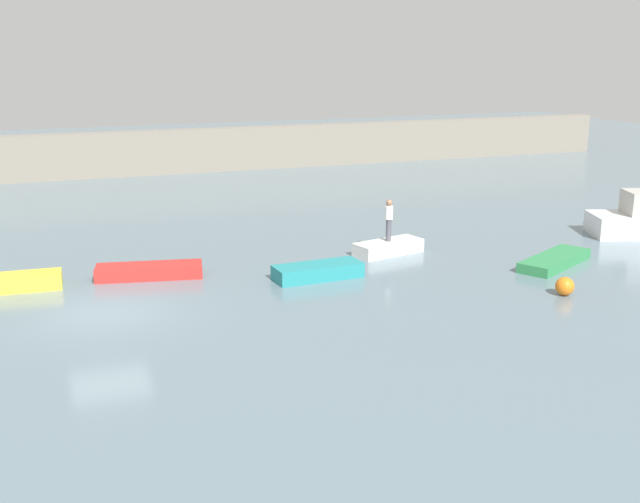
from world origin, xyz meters
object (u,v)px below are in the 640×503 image
person_white_shirt (389,218)px  rowboat_green (555,260)px  rowboat_red (149,271)px  rowboat_white (388,247)px  mooring_buoy (565,286)px  rowboat_yellow (7,283)px  rowboat_teal (318,271)px

person_white_shirt → rowboat_green: bearing=-36.1°
rowboat_red → rowboat_white: (9.58, -0.03, 0.02)m
rowboat_red → mooring_buoy: mooring_buoy is taller
rowboat_yellow → rowboat_green: 20.06m
rowboat_yellow → rowboat_red: 4.83m
rowboat_yellow → rowboat_white: size_ratio=1.25×
mooring_buoy → rowboat_red: bearing=151.1°
rowboat_red → rowboat_teal: 6.14m
mooring_buoy → rowboat_white: bearing=114.6°
rowboat_red → rowboat_yellow: bearing=-171.1°
rowboat_white → person_white_shirt: person_white_shirt is taller
rowboat_yellow → rowboat_white: 14.41m
rowboat_red → rowboat_white: size_ratio=1.32×
rowboat_white → rowboat_teal: bearing=-163.9°
rowboat_white → mooring_buoy: size_ratio=4.54×
rowboat_white → mooring_buoy: mooring_buoy is taller
rowboat_teal → person_white_shirt: size_ratio=1.89×
rowboat_teal → rowboat_white: bearing=26.8°
rowboat_yellow → rowboat_white: bearing=2.5°
rowboat_teal → person_white_shirt: person_white_shirt is taller
rowboat_white → rowboat_red: bearing=165.9°
rowboat_teal → rowboat_green: rowboat_teal is taller
rowboat_yellow → rowboat_red: (4.83, -0.18, -0.02)m
rowboat_red → rowboat_green: 15.32m
person_white_shirt → rowboat_red: bearing=179.8°
rowboat_white → rowboat_green: (5.25, -3.82, -0.07)m
rowboat_red → rowboat_green: bearing=-3.5°
rowboat_red → person_white_shirt: bearing=10.9°
rowboat_teal → rowboat_white: (3.88, 2.25, -0.00)m
rowboat_teal → person_white_shirt: (3.88, 2.25, 1.22)m
person_white_shirt → mooring_buoy: bearing=-65.4°
rowboat_red → person_white_shirt: 9.66m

